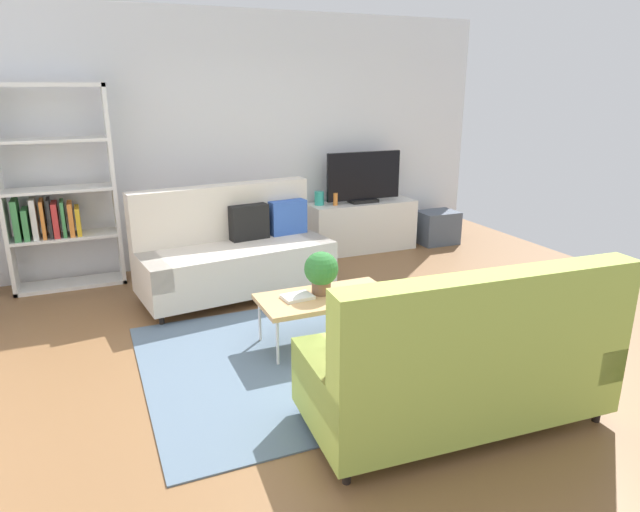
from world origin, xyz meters
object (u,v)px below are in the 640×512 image
coffee_table (325,299)px  bookshelf (56,197)px  tv (364,178)px  bottle_0 (335,199)px  couch_beige (234,252)px  table_book_0 (298,297)px  potted_plant (321,271)px  vase_0 (319,198)px  storage_trunk (437,227)px  tv_console (362,226)px  couch_green (460,363)px

coffee_table → bookshelf: (-2.01, 2.35, 0.58)m
tv → bottle_0: 0.46m
coffee_table → bookshelf: bookshelf is taller
couch_beige → table_book_0: bearing=89.3°
coffee_table → potted_plant: bearing=100.2°
vase_0 → bottle_0: 0.20m
coffee_table → storage_trunk: (2.63, 2.23, -0.17)m
storage_trunk → table_book_0: bearing=-142.6°
storage_trunk → tv: bearing=175.8°
bookshelf → table_book_0: bearing=-52.5°
potted_plant → coffee_table: bearing=-79.8°
vase_0 → bottle_0: bearing=-26.7°
tv_console → bookshelf: (-3.54, 0.02, 0.65)m
couch_green → vase_0: (0.67, 3.80, 0.28)m
coffee_table → bottle_0: bearing=63.6°
couch_green → storage_trunk: couch_green is taller
couch_green → vase_0: couch_green is taller
couch_green → storage_trunk: (2.35, 3.65, -0.22)m
couch_beige → tv_console: couch_beige is taller
table_book_0 → storage_trunk: bearing=37.4°
bookshelf → couch_beige: bearing=-29.7°
couch_green → bookshelf: size_ratio=0.93×
table_book_0 → vase_0: size_ratio=1.41×
tv → potted_plant: size_ratio=2.79×
bookshelf → storage_trunk: 4.70m
storage_trunk → vase_0: bearing=174.9°
bottle_0 → table_book_0: bearing=-121.2°
couch_green → tv: (1.25, 3.73, 0.51)m
couch_beige → bottle_0: size_ratio=12.84×
potted_plant → vase_0: vase_0 is taller
storage_trunk → bottle_0: size_ratio=3.35×
bookshelf → storage_trunk: bookshelf is taller
tv_console → storage_trunk: 1.11m
potted_plant → table_book_0: (-0.22, -0.03, -0.19)m
storage_trunk → couch_green: bearing=-122.8°
couch_beige → bottle_0: couch_beige is taller
couch_green → tv: size_ratio=1.95×
couch_beige → potted_plant: bearing=98.4°
couch_green → potted_plant: 1.52m
couch_green → potted_plant: couch_green is taller
couch_beige → bookshelf: size_ratio=0.95×
storage_trunk → bottle_0: 1.58m
bottle_0 → couch_green: bearing=-102.9°
couch_beige → storage_trunk: bearing=-172.4°
tv → bookshelf: bearing=179.4°
bookshelf → vase_0: (2.96, 0.03, -0.25)m
bookshelf → table_book_0: bookshelf is taller
couch_beige → storage_trunk: 3.14m
vase_0 → table_book_0: bearing=-116.9°
coffee_table → storage_trunk: bearing=40.2°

